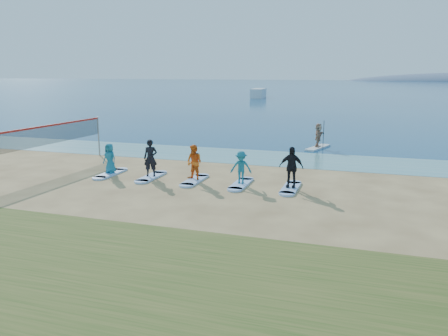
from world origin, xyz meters
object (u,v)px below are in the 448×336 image
(surfboard_0, at_px, (111,174))
(surfboard_2, at_px, (195,180))
(volleyball_net, at_px, (48,135))
(student_0, at_px, (110,158))
(student_4, at_px, (291,167))
(student_2, at_px, (194,162))
(surfboard_4, at_px, (290,188))
(student_1, at_px, (151,158))
(surfboard_1, at_px, (151,177))
(boat_offshore_a, at_px, (258,98))
(student_3, at_px, (241,167))
(paddleboard, at_px, (318,148))
(surfboard_3, at_px, (241,184))
(paddleboarder, at_px, (318,135))

(surfboard_0, xyz_separation_m, surfboard_2, (4.77, 0.00, 0.00))
(volleyball_net, distance_m, student_0, 4.03)
(surfboard_0, bearing_deg, student_4, 0.00)
(student_2, height_order, surfboard_4, student_2)
(surfboard_2, distance_m, surfboard_4, 4.77)
(surfboard_4, bearing_deg, student_1, 180.00)
(student_2, relative_size, student_4, 0.91)
(surfboard_1, bearing_deg, surfboard_4, 0.00)
(boat_offshore_a, relative_size, surfboard_2, 3.20)
(surfboard_4, xyz_separation_m, student_4, (0.00, 0.00, 0.99))
(student_2, bearing_deg, student_3, 16.74)
(paddleboard, distance_m, surfboard_2, 12.55)
(surfboard_4, relative_size, student_4, 1.16)
(surfboard_4, bearing_deg, student_2, 180.00)
(paddleboard, bearing_deg, surfboard_1, -104.61)
(surfboard_1, height_order, surfboard_2, same)
(student_0, relative_size, surfboard_2, 0.71)
(student_2, distance_m, surfboard_4, 4.86)
(boat_offshore_a, height_order, student_3, student_3)
(student_1, bearing_deg, student_3, -16.26)
(surfboard_4, bearing_deg, surfboard_3, 180.00)
(boat_offshore_a, xyz_separation_m, student_2, (14.16, -72.38, 0.95))
(volleyball_net, bearing_deg, surfboard_2, -0.60)
(surfboard_0, distance_m, student_1, 2.58)
(paddleboarder, distance_m, boat_offshore_a, 63.68)
(paddleboard, bearing_deg, surfboard_3, -84.58)
(paddleboard, xyz_separation_m, surfboard_0, (-9.56, -11.60, -0.01))
(volleyball_net, relative_size, student_4, 4.80)
(student_1, bearing_deg, student_0, 163.74)
(volleyball_net, xyz_separation_m, paddleboarder, (13.45, 11.51, -0.96))
(paddleboard, relative_size, student_1, 1.60)
(paddleboarder, distance_m, surfboard_4, 11.63)
(student_0, distance_m, student_4, 9.54)
(paddleboard, relative_size, student_4, 1.59)
(surfboard_0, distance_m, surfboard_3, 7.16)
(student_1, xyz_separation_m, student_2, (2.39, 0.00, -0.08))
(volleyball_net, distance_m, student_4, 13.46)
(paddleboarder, xyz_separation_m, student_4, (-0.02, -11.60, 0.09))
(surfboard_4, bearing_deg, boat_offshore_a, 104.65)
(student_2, distance_m, surfboard_3, 2.55)
(paddleboard, bearing_deg, surfboard_4, -72.96)
(student_0, relative_size, student_3, 1.01)
(surfboard_1, xyz_separation_m, surfboard_2, (2.39, 0.00, 0.00))
(paddleboard, distance_m, student_2, 12.58)
(boat_offshore_a, distance_m, student_2, 73.76)
(student_1, bearing_deg, surfboard_4, -16.26)
(student_2, xyz_separation_m, surfboard_4, (4.77, 0.00, -0.91))
(boat_offshore_a, height_order, student_4, student_4)
(surfboard_2, bearing_deg, student_2, 0.00)
(volleyball_net, height_order, surfboard_4, volleyball_net)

